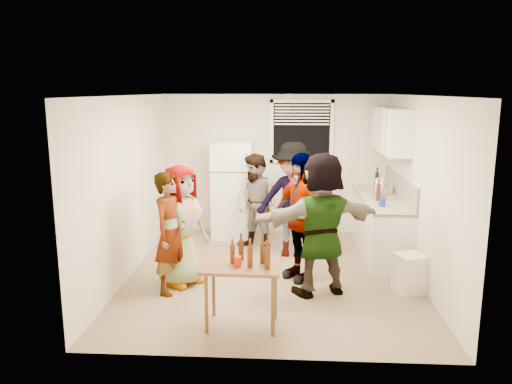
# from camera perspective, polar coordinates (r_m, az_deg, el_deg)

# --- Properties ---
(room) EXTENTS (4.00, 4.50, 2.50)m
(room) POSITION_cam_1_polar(r_m,az_deg,el_deg) (7.17, 1.86, -9.46)
(room) COLOR silver
(room) RESTS_ON ground
(window) EXTENTS (1.12, 0.10, 1.06)m
(window) POSITION_cam_1_polar(r_m,az_deg,el_deg) (8.93, 5.23, 6.90)
(window) COLOR white
(window) RESTS_ON room
(refrigerator) EXTENTS (0.70, 0.70, 1.70)m
(refrigerator) POSITION_cam_1_polar(r_m,az_deg,el_deg) (8.79, -2.67, 0.27)
(refrigerator) COLOR white
(refrigerator) RESTS_ON ground
(counter_lower) EXTENTS (0.60, 2.20, 0.86)m
(counter_lower) POSITION_cam_1_polar(r_m,az_deg,el_deg) (8.27, 13.98, -3.78)
(counter_lower) COLOR white
(counter_lower) RESTS_ON ground
(countertop) EXTENTS (0.64, 2.22, 0.04)m
(countertop) POSITION_cam_1_polar(r_m,az_deg,el_deg) (8.16, 14.14, -0.74)
(countertop) COLOR #C0B49B
(countertop) RESTS_ON counter_lower
(backsplash) EXTENTS (0.03, 2.20, 0.36)m
(backsplash) POSITION_cam_1_polar(r_m,az_deg,el_deg) (8.18, 16.17, 0.61)
(backsplash) COLOR beige
(backsplash) RESTS_ON countertop
(upper_cabinets) EXTENTS (0.34, 1.60, 0.70)m
(upper_cabinets) POSITION_cam_1_polar(r_m,az_deg,el_deg) (8.23, 15.15, 6.85)
(upper_cabinets) COLOR white
(upper_cabinets) RESTS_ON room
(kettle) EXTENTS (0.27, 0.25, 0.18)m
(kettle) POSITION_cam_1_polar(r_m,az_deg,el_deg) (8.17, 13.78, -0.57)
(kettle) COLOR silver
(kettle) RESTS_ON countertop
(paper_towel) EXTENTS (0.13, 0.13, 0.29)m
(paper_towel) POSITION_cam_1_polar(r_m,az_deg,el_deg) (8.25, 13.88, -0.44)
(paper_towel) COLOR white
(paper_towel) RESTS_ON countertop
(wine_bottle) EXTENTS (0.07, 0.07, 0.27)m
(wine_bottle) POSITION_cam_1_polar(r_m,az_deg,el_deg) (8.88, 13.59, 0.41)
(wine_bottle) COLOR black
(wine_bottle) RESTS_ON countertop
(beer_bottle_counter) EXTENTS (0.07, 0.07, 0.26)m
(beer_bottle_counter) POSITION_cam_1_polar(r_m,az_deg,el_deg) (7.91, 13.75, -0.96)
(beer_bottle_counter) COLOR #47230C
(beer_bottle_counter) RESTS_ON countertop
(blue_cup) EXTENTS (0.10, 0.10, 0.13)m
(blue_cup) POSITION_cam_1_polar(r_m,az_deg,el_deg) (7.53, 14.21, -1.61)
(blue_cup) COLOR #152BAF
(blue_cup) RESTS_ON countertop
(picture_frame) EXTENTS (0.02, 0.16, 0.13)m
(picture_frame) POSITION_cam_1_polar(r_m,az_deg,el_deg) (8.53, 15.19, 0.32)
(picture_frame) COLOR #DED14A
(picture_frame) RESTS_ON countertop
(trash_bin) EXTENTS (0.43, 0.43, 0.50)m
(trash_bin) POSITION_cam_1_polar(r_m,az_deg,el_deg) (6.82, 17.14, -8.87)
(trash_bin) COLOR white
(trash_bin) RESTS_ON ground
(serving_table) EXTENTS (0.86, 0.59, 0.71)m
(serving_table) POSITION_cam_1_polar(r_m,az_deg,el_deg) (5.75, -1.60, -14.98)
(serving_table) COLOR brown
(serving_table) RESTS_ON ground
(beer_bottle_table) EXTENTS (0.05, 0.05, 0.20)m
(beer_bottle_table) POSITION_cam_1_polar(r_m,az_deg,el_deg) (5.53, -2.70, -8.10)
(beer_bottle_table) COLOR #47230C
(beer_bottle_table) RESTS_ON serving_table
(red_cup) EXTENTS (0.08, 0.08, 0.11)m
(red_cup) POSITION_cam_1_polar(r_m,az_deg,el_deg) (5.44, -2.10, -8.46)
(red_cup) COLOR #B3230C
(red_cup) RESTS_ON serving_table
(guest_grey) EXTENTS (1.78, 1.62, 0.52)m
(guest_grey) POSITION_cam_1_polar(r_m,az_deg,el_deg) (6.94, -8.35, -10.30)
(guest_grey) COLOR gray
(guest_grey) RESTS_ON ground
(guest_stripe) EXTENTS (1.67, 1.05, 0.38)m
(guest_stripe) POSITION_cam_1_polar(r_m,az_deg,el_deg) (6.71, -9.53, -11.12)
(guest_stripe) COLOR #141933
(guest_stripe) RESTS_ON ground
(guest_back_left) EXTENTS (1.56, 1.73, 0.60)m
(guest_back_left) POSITION_cam_1_polar(r_m,az_deg,el_deg) (8.20, 0.07, -6.69)
(guest_back_left) COLOR #513526
(guest_back_left) RESTS_ON ground
(guest_back_right) EXTENTS (1.30, 1.89, 0.67)m
(guest_back_right) POSITION_cam_1_polar(r_m,az_deg,el_deg) (7.99, 4.13, -7.22)
(guest_back_right) COLOR #3E3E43
(guest_back_right) RESTS_ON ground
(guest_black) EXTENTS (2.02, 1.90, 0.43)m
(guest_black) POSITION_cam_1_polar(r_m,az_deg,el_deg) (7.08, 5.01, -9.76)
(guest_black) COLOR black
(guest_black) RESTS_ON ground
(guest_orange) EXTENTS (2.25, 2.32, 0.54)m
(guest_orange) POSITION_cam_1_polar(r_m,az_deg,el_deg) (6.63, 7.25, -11.33)
(guest_orange) COLOR #F57C5A
(guest_orange) RESTS_ON ground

